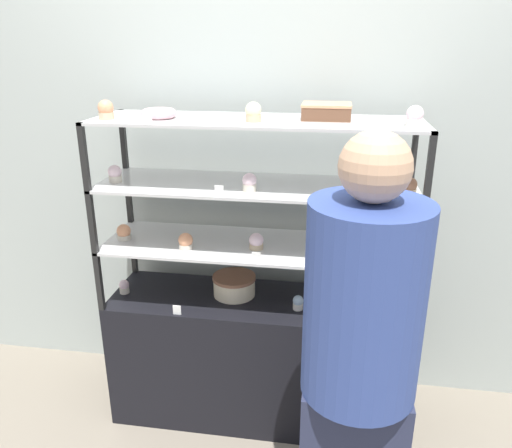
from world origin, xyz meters
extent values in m
plane|color=gray|center=(0.00, 0.00, 0.00)|extent=(20.00, 20.00, 0.00)
cube|color=#A8B2AD|center=(0.00, 0.35, 1.30)|extent=(8.00, 0.05, 2.60)
cube|color=black|center=(0.00, 0.00, 0.32)|extent=(1.36, 0.42, 0.63)
cube|color=black|center=(-0.67, 0.20, 0.77)|extent=(0.02, 0.02, 0.28)
cube|color=black|center=(0.67, 0.20, 0.77)|extent=(0.02, 0.02, 0.28)
cube|color=black|center=(-0.67, -0.20, 0.77)|extent=(0.02, 0.02, 0.28)
cube|color=black|center=(0.67, -0.20, 0.77)|extent=(0.02, 0.02, 0.28)
cube|color=silver|center=(0.00, 0.00, 0.90)|extent=(1.36, 0.42, 0.01)
cube|color=black|center=(-0.67, 0.20, 1.05)|extent=(0.02, 0.02, 0.28)
cube|color=black|center=(0.67, 0.20, 1.05)|extent=(0.02, 0.02, 0.28)
cube|color=black|center=(-0.67, -0.20, 1.05)|extent=(0.02, 0.02, 0.28)
cube|color=black|center=(0.67, -0.20, 1.05)|extent=(0.02, 0.02, 0.28)
cube|color=silver|center=(0.00, 0.00, 1.18)|extent=(1.36, 0.42, 0.01)
cube|color=black|center=(-0.67, 0.20, 1.33)|extent=(0.02, 0.02, 0.28)
cube|color=black|center=(0.67, 0.20, 1.33)|extent=(0.02, 0.02, 0.28)
cube|color=black|center=(-0.67, -0.20, 1.33)|extent=(0.02, 0.02, 0.28)
cube|color=black|center=(0.67, -0.20, 1.33)|extent=(0.02, 0.02, 0.28)
cube|color=silver|center=(0.00, 0.00, 1.46)|extent=(1.36, 0.42, 0.01)
cylinder|color=beige|center=(-0.11, 0.03, 0.67)|extent=(0.20, 0.20, 0.08)
cylinder|color=#8C5B42|center=(-0.11, 0.03, 0.72)|extent=(0.20, 0.20, 0.01)
cube|color=brown|center=(0.28, 0.05, 1.49)|extent=(0.20, 0.17, 0.05)
cube|color=#E5996B|center=(0.28, 0.05, 1.52)|extent=(0.20, 0.17, 0.01)
cylinder|color=beige|center=(-0.63, -0.03, 0.65)|extent=(0.05, 0.05, 0.03)
sphere|color=silver|center=(-0.63, -0.03, 0.68)|extent=(0.05, 0.05, 0.05)
cylinder|color=white|center=(0.20, -0.06, 0.65)|extent=(0.05, 0.05, 0.03)
sphere|color=silver|center=(0.20, -0.06, 0.68)|extent=(0.05, 0.05, 0.05)
cylinder|color=white|center=(0.62, -0.08, 0.65)|extent=(0.05, 0.05, 0.03)
sphere|color=white|center=(0.62, -0.08, 0.68)|extent=(0.05, 0.05, 0.05)
cube|color=white|center=(-0.32, -0.19, 0.66)|extent=(0.04, 0.00, 0.04)
cylinder|color=beige|center=(-0.61, -0.03, 0.92)|extent=(0.06, 0.06, 0.02)
sphere|color=#E5996B|center=(-0.61, -0.03, 0.95)|extent=(0.06, 0.06, 0.06)
cylinder|color=beige|center=(-0.30, -0.10, 0.92)|extent=(0.06, 0.06, 0.02)
sphere|color=#E5996B|center=(-0.30, -0.10, 0.95)|extent=(0.06, 0.06, 0.06)
cylinder|color=#CCB28C|center=(0.01, -0.05, 0.92)|extent=(0.06, 0.06, 0.02)
sphere|color=silver|center=(0.01, -0.05, 0.95)|extent=(0.06, 0.06, 0.06)
cylinder|color=beige|center=(0.31, -0.09, 0.92)|extent=(0.06, 0.06, 0.02)
sphere|color=white|center=(0.31, -0.09, 0.95)|extent=(0.06, 0.06, 0.06)
cylinder|color=white|center=(0.63, -0.06, 0.92)|extent=(0.06, 0.06, 0.02)
sphere|color=#E5996B|center=(0.63, -0.06, 0.95)|extent=(0.06, 0.06, 0.06)
cube|color=white|center=(0.03, -0.19, 0.93)|extent=(0.04, 0.00, 0.04)
cylinder|color=beige|center=(-0.61, -0.05, 1.20)|extent=(0.06, 0.06, 0.03)
sphere|color=silver|center=(-0.61, -0.05, 1.23)|extent=(0.06, 0.06, 0.06)
cylinder|color=beige|center=(-0.01, -0.10, 1.20)|extent=(0.06, 0.06, 0.03)
sphere|color=silver|center=(-0.01, -0.10, 1.23)|extent=(0.06, 0.06, 0.06)
cylinder|color=#CCB28C|center=(0.63, -0.07, 1.20)|extent=(0.06, 0.06, 0.03)
sphere|color=#8C5B42|center=(0.63, -0.07, 1.23)|extent=(0.06, 0.06, 0.06)
cube|color=white|center=(-0.12, -0.19, 1.21)|extent=(0.04, 0.00, 0.04)
cylinder|color=#CCB28C|center=(-0.61, -0.09, 1.48)|extent=(0.06, 0.06, 0.03)
sphere|color=#E5996B|center=(-0.61, -0.09, 1.51)|extent=(0.06, 0.06, 0.06)
cylinder|color=#CCB28C|center=(0.00, -0.07, 1.48)|extent=(0.06, 0.06, 0.03)
sphere|color=#F4EAB2|center=(0.00, -0.07, 1.51)|extent=(0.06, 0.06, 0.06)
cylinder|color=white|center=(0.61, -0.09, 1.48)|extent=(0.06, 0.06, 0.03)
sphere|color=silver|center=(0.61, -0.09, 1.51)|extent=(0.06, 0.06, 0.06)
cube|color=white|center=(-0.39, -0.19, 1.49)|extent=(0.04, 0.00, 0.04)
torus|color=#EFB2BC|center=(-0.40, -0.03, 1.49)|extent=(0.14, 0.14, 0.04)
cylinder|color=#33478C|center=(0.43, -0.68, 1.03)|extent=(0.36, 0.36, 0.63)
sphere|color=tan|center=(0.43, -0.68, 1.45)|extent=(0.20, 0.20, 0.20)
camera|label=1|loc=(0.32, -2.04, 1.77)|focal=35.00mm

